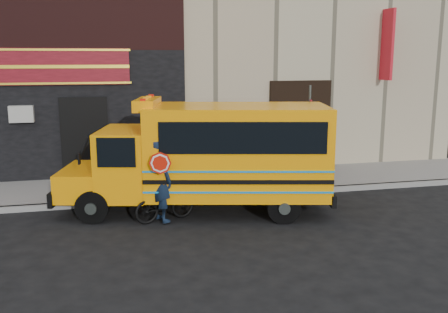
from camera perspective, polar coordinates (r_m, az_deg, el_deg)
ground at (r=11.63m, az=-0.27°, el=-8.46°), size 120.00×120.00×0.00m
curb at (r=14.04m, az=-2.60°, el=-4.67°), size 40.00×0.20×0.15m
sidewalk at (r=15.46m, az=-3.60°, el=-3.17°), size 40.00×3.00×0.15m
building at (r=21.38m, az=-6.85°, el=17.10°), size 20.00×10.70×12.00m
school_bus at (r=12.69m, az=-1.51°, el=0.28°), size 7.20×3.61×2.92m
sign_pole at (r=14.43m, az=9.67°, el=2.40°), size 0.08×0.28×3.16m
bicycle at (r=12.23m, az=-6.74°, el=-5.24°), size 1.62×0.92×0.94m
cyclist at (r=12.00m, az=-7.20°, el=-2.92°), size 0.75×0.87×2.01m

